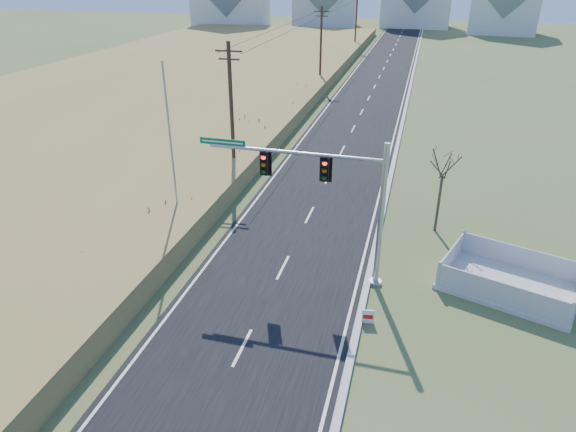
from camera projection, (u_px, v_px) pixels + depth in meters
The scene contains 12 objects.
ground at pixel (258, 318), 21.58m from camera, with size 260.00×260.00×0.00m, color #43572A.
road at pixel (378, 80), 64.90m from camera, with size 8.00×180.00×0.06m, color black.
curb at pixel (411, 81), 63.94m from camera, with size 0.30×180.00×0.18m, color #B2AFA8.
reed_marsh at pixel (168, 81), 61.41m from camera, with size 38.00×110.00×1.30m, color olive.
utility_pole_near at pixel (231, 109), 33.98m from camera, with size 1.80×0.26×9.00m.
utility_pole_mid at pixel (321, 45), 59.98m from camera, with size 1.80×0.26×9.00m.
utility_pole_far at pixel (356, 20), 85.98m from camera, with size 1.80×0.26×9.00m.
traffic_signal_mast at pixel (340, 197), 22.40m from camera, with size 8.60×0.59×6.84m.
fence_enclosure at pixel (508, 283), 23.41m from camera, with size 6.71×5.59×1.30m.
open_sign at pixel (368, 317), 21.09m from camera, with size 0.53×0.14×0.65m.
flagpole at pixel (173, 164), 27.73m from camera, with size 0.41×0.41×9.09m.
bare_tree at pixel (444, 163), 26.83m from camera, with size 1.86×1.86×4.93m.
Camera 1 is at (5.64, -16.54, 13.43)m, focal length 32.00 mm.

